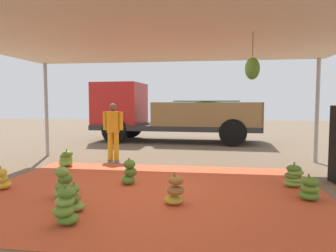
% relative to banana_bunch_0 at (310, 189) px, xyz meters
% --- Properties ---
extents(ground_plane, '(40.00, 40.00, 0.00)m').
position_rel_banana_bunch_0_xyz_m(ground_plane, '(-2.64, 3.10, -0.19)').
color(ground_plane, brown).
extents(tarp_orange, '(6.12, 4.68, 0.01)m').
position_rel_banana_bunch_0_xyz_m(tarp_orange, '(-2.64, 0.10, -0.18)').
color(tarp_orange, '#D1512D').
rests_on(tarp_orange, ground).
extents(tent_canopy, '(8.00, 7.00, 2.81)m').
position_rel_banana_bunch_0_xyz_m(tent_canopy, '(-2.63, 0.02, 2.54)').
color(tent_canopy, '#9EA0A5').
rests_on(tent_canopy, ground).
extents(banana_bunch_0, '(0.44, 0.44, 0.43)m').
position_rel_banana_bunch_0_xyz_m(banana_bunch_0, '(0.00, 0.00, 0.00)').
color(banana_bunch_0, '#518428').
rests_on(banana_bunch_0, tarp_orange).
extents(banana_bunch_1, '(0.39, 0.38, 0.53)m').
position_rel_banana_bunch_0_xyz_m(banana_bunch_1, '(-3.45, -1.50, 0.05)').
color(banana_bunch_1, '#518428').
rests_on(banana_bunch_1, tarp_orange).
extents(banana_bunch_2, '(0.44, 0.42, 0.49)m').
position_rel_banana_bunch_0_xyz_m(banana_bunch_2, '(-2.14, -0.51, 0.02)').
color(banana_bunch_2, gold).
rests_on(banana_bunch_2, tarp_orange).
extents(banana_bunch_3, '(0.40, 0.40, 0.42)m').
position_rel_banana_bunch_0_xyz_m(banana_bunch_3, '(-5.40, -0.11, -0.00)').
color(banana_bunch_3, gold).
rests_on(banana_bunch_3, tarp_orange).
extents(banana_bunch_4, '(0.36, 0.34, 0.57)m').
position_rel_banana_bunch_0_xyz_m(banana_bunch_4, '(-4.00, -0.48, 0.07)').
color(banana_bunch_4, '#75A83D').
rests_on(banana_bunch_4, tarp_orange).
extents(banana_bunch_5, '(0.44, 0.43, 0.46)m').
position_rel_banana_bunch_0_xyz_m(banana_bunch_5, '(-0.05, 0.80, 0.02)').
color(banana_bunch_5, '#75A83D').
rests_on(banana_bunch_5, tarp_orange).
extents(banana_bunch_6, '(0.41, 0.37, 0.52)m').
position_rel_banana_bunch_0_xyz_m(banana_bunch_6, '(-3.15, 0.53, 0.05)').
color(banana_bunch_6, '#518428').
rests_on(banana_bunch_6, tarp_orange).
extents(banana_bunch_7, '(0.37, 0.35, 0.45)m').
position_rel_banana_bunch_0_xyz_m(banana_bunch_7, '(-3.56, -1.02, 0.00)').
color(banana_bunch_7, '#75A83D').
rests_on(banana_bunch_7, tarp_orange).
extents(banana_bunch_8, '(0.47, 0.49, 0.43)m').
position_rel_banana_bunch_0_xyz_m(banana_bunch_8, '(-5.17, 2.02, 0.00)').
color(banana_bunch_8, '#75A83D').
rests_on(banana_bunch_8, tarp_orange).
extents(cargo_truck_main, '(6.76, 2.62, 2.40)m').
position_rel_banana_bunch_0_xyz_m(cargo_truck_main, '(-3.37, 7.39, 0.99)').
color(cargo_truck_main, '#2D2D2D').
rests_on(cargo_truck_main, ground).
extents(worker_0, '(0.57, 0.35, 1.57)m').
position_rel_banana_bunch_0_xyz_m(worker_0, '(-4.29, 3.07, 0.73)').
color(worker_0, orange).
rests_on(worker_0, ground).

